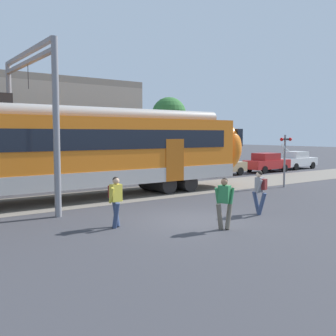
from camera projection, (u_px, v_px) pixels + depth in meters
The scene contains 10 objects.
ground_plane at pixel (193, 220), 13.84m from camera, with size 160.00×160.00×0.00m, color #38383D.
pedestrian_yellow at pixel (115, 197), 12.73m from camera, with size 0.54×0.66×1.67m.
pedestrian_green at pixel (224, 200), 12.43m from camera, with size 0.71×0.53×1.67m.
pedestrian_grey at pixel (260, 189), 14.80m from camera, with size 0.53×0.71×1.67m.
parked_car_tan at pixel (220, 165), 28.87m from camera, with size 4.03×1.81×1.54m.
parked_car_red at pixel (267, 162), 31.62m from camera, with size 4.02×1.79×1.54m.
parked_car_white at pixel (296, 160), 34.55m from camera, with size 4.04×1.83×1.54m.
catenary_gantry at pixel (29, 104), 16.68m from camera, with size 0.24×6.64×6.53m.
crossing_signal at pixel (285, 152), 22.40m from camera, with size 0.96×0.22×3.00m.
street_tree_right at pixel (169, 115), 36.56m from camera, with size 3.21×3.21×6.49m.
Camera 1 is at (-8.71, -10.53, 3.02)m, focal length 42.00 mm.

